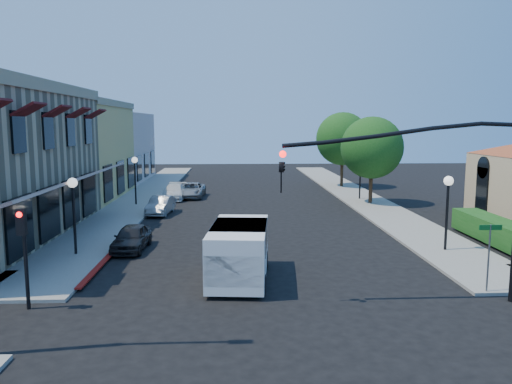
{
  "coord_description": "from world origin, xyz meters",
  "views": [
    {
      "loc": [
        -1.33,
        -14.28,
        5.95
      ],
      "look_at": [
        -0.25,
        10.08,
        2.6
      ],
      "focal_mm": 35.0,
      "sensor_mm": 36.0,
      "label": 1
    }
  ],
  "objects_px": {
    "street_tree_a": "(372,148)",
    "signal_mast_arm": "(455,181)",
    "street_tree_b": "(343,139)",
    "secondary_signal": "(23,240)",
    "lamppost_left_near": "(73,196)",
    "lamppost_left_far": "(135,168)",
    "parked_car_a": "(132,238)",
    "street_name_sign": "(489,247)",
    "parked_car_b": "(161,205)",
    "lamppost_right_near": "(448,194)",
    "lamppost_right_far": "(360,165)",
    "parked_car_d": "(191,190)",
    "white_van": "(239,249)",
    "parked_car_c": "(174,192)"
  },
  "relations": [
    {
      "from": "parked_car_a",
      "to": "white_van",
      "type": "bearing_deg",
      "value": -41.13
    },
    {
      "from": "street_tree_a",
      "to": "street_tree_b",
      "type": "relative_size",
      "value": 0.92
    },
    {
      "from": "street_tree_b",
      "to": "white_van",
      "type": "xyz_separation_m",
      "value": [
        -9.96,
        -27.8,
        -3.32
      ]
    },
    {
      "from": "street_tree_b",
      "to": "street_name_sign",
      "type": "height_order",
      "value": "street_tree_b"
    },
    {
      "from": "lamppost_left_near",
      "to": "parked_car_c",
      "type": "distance_m",
      "value": 17.31
    },
    {
      "from": "street_tree_b",
      "to": "lamppost_right_far",
      "type": "distance_m",
      "value": 8.21
    },
    {
      "from": "lamppost_left_near",
      "to": "parked_car_d",
      "type": "distance_m",
      "value": 18.5
    },
    {
      "from": "lamppost_left_far",
      "to": "lamppost_right_near",
      "type": "height_order",
      "value": "same"
    },
    {
      "from": "parked_car_a",
      "to": "parked_car_b",
      "type": "relative_size",
      "value": 0.98
    },
    {
      "from": "street_tree_b",
      "to": "parked_car_c",
      "type": "height_order",
      "value": "street_tree_b"
    },
    {
      "from": "secondary_signal",
      "to": "lamppost_right_far",
      "type": "height_order",
      "value": "lamppost_right_far"
    },
    {
      "from": "lamppost_left_near",
      "to": "parked_car_b",
      "type": "distance_m",
      "value": 10.91
    },
    {
      "from": "parked_car_a",
      "to": "parked_car_d",
      "type": "distance_m",
      "value": 17.03
    },
    {
      "from": "signal_mast_arm",
      "to": "parked_car_b",
      "type": "height_order",
      "value": "signal_mast_arm"
    },
    {
      "from": "signal_mast_arm",
      "to": "white_van",
      "type": "xyz_separation_m",
      "value": [
        -7.01,
        2.71,
        -2.87
      ]
    },
    {
      "from": "street_tree_a",
      "to": "street_name_sign",
      "type": "bearing_deg",
      "value": -93.76
    },
    {
      "from": "signal_mast_arm",
      "to": "parked_car_d",
      "type": "xyz_separation_m",
      "value": [
        -10.66,
        24.5,
        -3.49
      ]
    },
    {
      "from": "lamppost_left_far",
      "to": "parked_car_a",
      "type": "distance_m",
      "value": 13.35
    },
    {
      "from": "street_tree_a",
      "to": "signal_mast_arm",
      "type": "xyz_separation_m",
      "value": [
        -2.94,
        -20.5,
        -0.11
      ]
    },
    {
      "from": "secondary_signal",
      "to": "lamppost_left_near",
      "type": "bearing_deg",
      "value": 94.34
    },
    {
      "from": "signal_mast_arm",
      "to": "street_tree_b",
      "type": "bearing_deg",
      "value": 84.49
    },
    {
      "from": "parked_car_b",
      "to": "lamppost_left_near",
      "type": "bearing_deg",
      "value": -96.6
    },
    {
      "from": "street_tree_a",
      "to": "lamppost_right_far",
      "type": "xyz_separation_m",
      "value": [
        -0.3,
        2.0,
        -1.46
      ]
    },
    {
      "from": "lamppost_left_far",
      "to": "parked_car_a",
      "type": "relative_size",
      "value": 1.01
    },
    {
      "from": "street_tree_a",
      "to": "parked_car_a",
      "type": "relative_size",
      "value": 1.84
    },
    {
      "from": "parked_car_b",
      "to": "parked_car_a",
      "type": "bearing_deg",
      "value": -84.19
    },
    {
      "from": "lamppost_right_near",
      "to": "street_name_sign",
      "type": "bearing_deg",
      "value": -99.78
    },
    {
      "from": "signal_mast_arm",
      "to": "white_van",
      "type": "relative_size",
      "value": 1.63
    },
    {
      "from": "parked_car_c",
      "to": "parked_car_b",
      "type": "bearing_deg",
      "value": -88.91
    },
    {
      "from": "parked_car_a",
      "to": "parked_car_c",
      "type": "xyz_separation_m",
      "value": [
        0.14,
        15.97,
        -0.0
      ]
    },
    {
      "from": "street_tree_a",
      "to": "street_tree_b",
      "type": "height_order",
      "value": "street_tree_b"
    },
    {
      "from": "lamppost_right_far",
      "to": "parked_car_b",
      "type": "height_order",
      "value": "lamppost_right_far"
    },
    {
      "from": "lamppost_right_far",
      "to": "signal_mast_arm",
      "type": "bearing_deg",
      "value": -96.7
    },
    {
      "from": "signal_mast_arm",
      "to": "lamppost_right_near",
      "type": "height_order",
      "value": "signal_mast_arm"
    },
    {
      "from": "lamppost_right_near",
      "to": "lamppost_right_far",
      "type": "height_order",
      "value": "same"
    },
    {
      "from": "street_tree_b",
      "to": "parked_car_a",
      "type": "height_order",
      "value": "street_tree_b"
    },
    {
      "from": "street_name_sign",
      "to": "parked_car_c",
      "type": "height_order",
      "value": "street_name_sign"
    },
    {
      "from": "lamppost_left_far",
      "to": "street_tree_a",
      "type": "bearing_deg",
      "value": 0.0
    },
    {
      "from": "street_tree_a",
      "to": "signal_mast_arm",
      "type": "bearing_deg",
      "value": -98.17
    },
    {
      "from": "street_name_sign",
      "to": "parked_car_b",
      "type": "height_order",
      "value": "street_name_sign"
    },
    {
      "from": "street_tree_b",
      "to": "street_tree_a",
      "type": "bearing_deg",
      "value": -90.0
    },
    {
      "from": "lamppost_left_far",
      "to": "parked_car_c",
      "type": "height_order",
      "value": "lamppost_left_far"
    },
    {
      "from": "white_van",
      "to": "parked_car_a",
      "type": "relative_size",
      "value": 1.4
    },
    {
      "from": "lamppost_left_far",
      "to": "parked_car_c",
      "type": "bearing_deg",
      "value": 50.91
    },
    {
      "from": "secondary_signal",
      "to": "lamppost_right_near",
      "type": "height_order",
      "value": "lamppost_right_near"
    },
    {
      "from": "secondary_signal",
      "to": "white_van",
      "type": "bearing_deg",
      "value": 22.22
    },
    {
      "from": "secondary_signal",
      "to": "lamppost_left_near",
      "type": "xyz_separation_m",
      "value": [
        -0.5,
        6.59,
        0.42
      ]
    },
    {
      "from": "street_tree_a",
      "to": "secondary_signal",
      "type": "relative_size",
      "value": 1.95
    },
    {
      "from": "street_tree_b",
      "to": "parked_car_b",
      "type": "xyz_separation_m",
      "value": [
        -15.0,
        -13.55,
        -3.95
      ]
    },
    {
      "from": "lamppost_left_far",
      "to": "white_van",
      "type": "relative_size",
      "value": 0.72
    }
  ]
}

